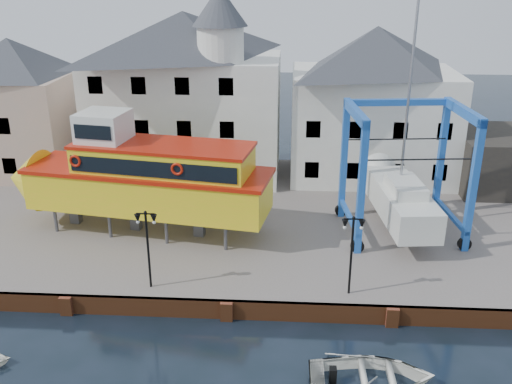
{
  "coord_description": "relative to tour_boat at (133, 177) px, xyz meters",
  "views": [
    {
      "loc": [
        2.91,
        -23.59,
        16.2
      ],
      "look_at": [
        1.0,
        7.0,
        4.0
      ],
      "focal_mm": 40.0,
      "sensor_mm": 36.0,
      "label": 1
    }
  ],
  "objects": [
    {
      "name": "building_pink",
      "position": [
        -11.55,
        10.09,
        1.7
      ],
      "size": [
        8.0,
        7.0,
        10.3
      ],
      "color": "tan",
      "rests_on": "hardstanding"
    },
    {
      "name": "building_white_main",
      "position": [
        1.58,
        10.48,
        2.89
      ],
      "size": [
        14.0,
        8.3,
        14.0
      ],
      "color": "silver",
      "rests_on": "hardstanding"
    },
    {
      "name": "hardstanding",
      "position": [
        6.45,
        3.09,
        -3.95
      ],
      "size": [
        44.0,
        22.0,
        1.0
      ],
      "primitive_type": "cube",
      "color": "#685F5A",
      "rests_on": "ground"
    },
    {
      "name": "building_white_right",
      "position": [
        15.45,
        11.09,
        2.15
      ],
      "size": [
        12.0,
        8.0,
        11.2
      ],
      "color": "silver",
      "rests_on": "hardstanding"
    },
    {
      "name": "motorboat_b",
      "position": [
        12.95,
        -12.2,
        -4.45
      ],
      "size": [
        5.22,
        3.76,
        1.07
      ],
      "primitive_type": "imported",
      "rotation": [
        0.0,
        0.0,
        1.59
      ],
      "color": "silver",
      "rests_on": "ground"
    },
    {
      "name": "lamp_post_left",
      "position": [
        2.45,
        -6.71,
        -0.28
      ],
      "size": [
        1.12,
        0.32,
        4.2
      ],
      "color": "black",
      "rests_on": "hardstanding"
    },
    {
      "name": "tour_boat",
      "position": [
        0.0,
        0.0,
        0.0
      ],
      "size": [
        17.23,
        6.72,
        7.32
      ],
      "rotation": [
        0.0,
        0.0,
        -0.17
      ],
      "color": "#59595E",
      "rests_on": "hardstanding"
    },
    {
      "name": "ground",
      "position": [
        6.45,
        -7.91,
        -4.45
      ],
      "size": [
        140.0,
        140.0,
        0.0
      ],
      "primitive_type": "plane",
      "color": "black",
      "rests_on": "ground"
    },
    {
      "name": "travel_lift",
      "position": [
        16.01,
        1.48,
        -0.97
      ],
      "size": [
        7.49,
        10.08,
        14.91
      ],
      "rotation": [
        0.0,
        0.0,
        0.11
      ],
      "color": "#1D539E",
      "rests_on": "hardstanding"
    },
    {
      "name": "lamp_post_right",
      "position": [
        12.45,
        -6.71,
        -0.28
      ],
      "size": [
        1.12,
        0.32,
        4.2
      ],
      "color": "black",
      "rests_on": "hardstanding"
    },
    {
      "name": "shed_dark",
      "position": [
        25.45,
        9.09,
        -1.45
      ],
      "size": [
        8.0,
        7.0,
        4.0
      ],
      "primitive_type": "cube",
      "color": "#272422",
      "rests_on": "hardstanding"
    },
    {
      "name": "quay_wall",
      "position": [
        6.45,
        -7.81,
        -3.95
      ],
      "size": [
        44.0,
        0.47,
        1.0
      ],
      "color": "brown",
      "rests_on": "ground"
    }
  ]
}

